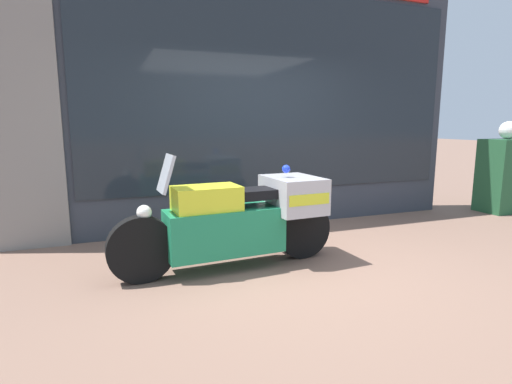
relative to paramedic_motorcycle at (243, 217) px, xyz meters
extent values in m
plane|color=#7A5B4C|center=(0.64, -0.31, -0.54)|extent=(60.00, 60.00, 0.00)
cube|color=#333842|center=(0.64, 1.69, 1.33)|extent=(6.72, 0.40, 3.74)
cube|color=gray|center=(-2.24, 1.72, 1.33)|extent=(0.95, 0.55, 3.74)
cube|color=#1E262D|center=(1.08, 1.48, 1.38)|extent=(5.54, 0.02, 2.74)
cube|color=slate|center=(1.04, 1.70, -0.26)|extent=(5.32, 0.30, 0.55)
cube|color=silver|center=(1.04, 1.84, 0.71)|extent=(5.32, 0.02, 1.42)
cube|color=beige|center=(1.04, 1.70, 1.41)|extent=(5.32, 0.30, 0.02)
cube|color=#B7B2A8|center=(-0.97, 1.70, 1.45)|extent=(0.18, 0.04, 0.06)
cube|color=black|center=(0.04, 1.70, 1.45)|extent=(0.18, 0.04, 0.06)
cube|color=navy|center=(1.04, 1.70, 1.45)|extent=(0.18, 0.04, 0.06)
cube|color=maroon|center=(2.05, 1.70, 1.45)|extent=(0.18, 0.04, 0.06)
cube|color=#C68E19|center=(3.06, 1.70, 1.45)|extent=(0.18, 0.04, 0.06)
cube|color=yellow|center=(-0.83, 1.64, 0.15)|extent=(0.19, 0.04, 0.27)
cube|color=orange|center=(0.42, 1.64, 0.15)|extent=(0.19, 0.03, 0.27)
cube|color=white|center=(1.67, 1.64, 0.15)|extent=(0.19, 0.03, 0.27)
cube|color=#2D8E42|center=(2.92, 1.64, 0.15)|extent=(0.19, 0.02, 0.27)
cylinder|color=black|center=(-1.04, -0.06, -0.22)|extent=(0.65, 0.18, 0.64)
cylinder|color=black|center=(0.71, 0.04, -0.22)|extent=(0.65, 0.18, 0.64)
cube|color=#1E8456|center=(-0.21, -0.01, -0.13)|extent=(1.22, 0.51, 0.46)
cube|color=yellow|center=(-0.39, -0.02, 0.21)|extent=(0.67, 0.44, 0.27)
cube|color=black|center=(0.06, 0.00, 0.23)|extent=(0.71, 0.37, 0.10)
cube|color=#B7B7BC|center=(0.58, 0.04, 0.19)|extent=(0.56, 0.72, 0.38)
cube|color=yellow|center=(0.58, 0.04, 0.19)|extent=(0.51, 0.73, 0.11)
cube|color=#B2BCC6|center=(-0.78, -0.05, 0.49)|extent=(0.16, 0.32, 0.36)
sphere|color=white|center=(-1.00, -0.06, 0.14)|extent=(0.14, 0.14, 0.14)
sphere|color=blue|center=(0.49, 0.03, 0.47)|extent=(0.09, 0.09, 0.09)
cube|color=#235633|center=(5.05, 0.99, 0.08)|extent=(0.82, 0.54, 1.23)
sphere|color=white|center=(5.01, 0.98, 0.84)|extent=(0.30, 0.30, 0.30)
camera|label=1|loc=(-1.30, -3.82, 0.95)|focal=28.00mm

